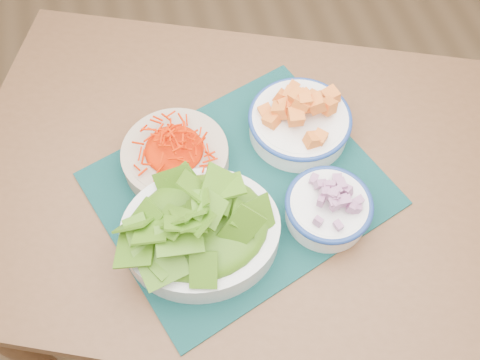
# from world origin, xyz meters

# --- Properties ---
(ground) EXTENTS (4.00, 4.00, 0.00)m
(ground) POSITION_xyz_m (0.00, 0.00, 0.00)
(ground) COLOR #A57B50
(ground) RESTS_ON ground
(table) EXTENTS (1.33, 1.13, 0.75)m
(table) POSITION_xyz_m (0.08, 0.16, 0.64)
(table) COLOR brown
(table) RESTS_ON ground
(placemat) EXTENTS (0.61, 0.55, 0.00)m
(placemat) POSITION_xyz_m (0.05, 0.14, 0.75)
(placemat) COLOR #082929
(placemat) RESTS_ON table
(carrot_bowl) EXTENTS (0.24, 0.24, 0.07)m
(carrot_bowl) POSITION_xyz_m (-0.06, 0.22, 0.79)
(carrot_bowl) COLOR #C1A98F
(carrot_bowl) RESTS_ON placemat
(squash_bowl) EXTENTS (0.21, 0.21, 0.10)m
(squash_bowl) POSITION_xyz_m (0.19, 0.24, 0.80)
(squash_bowl) COLOR white
(squash_bowl) RESTS_ON placemat
(lettuce_bowl) EXTENTS (0.30, 0.26, 0.13)m
(lettuce_bowl) POSITION_xyz_m (-0.04, 0.05, 0.81)
(lettuce_bowl) COLOR white
(lettuce_bowl) RESTS_ON placemat
(onion_bowl) EXTENTS (0.19, 0.19, 0.08)m
(onion_bowl) POSITION_xyz_m (0.18, 0.04, 0.79)
(onion_bowl) COLOR white
(onion_bowl) RESTS_ON placemat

